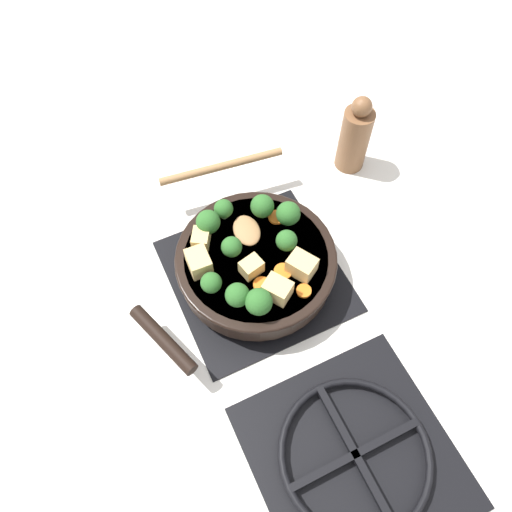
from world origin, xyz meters
The scene contains 24 objects.
ground_plane centered at (0.00, 0.00, 0.00)m, with size 2.40×2.40×0.00m, color white.
front_burner_grate centered at (0.00, 0.00, 0.01)m, with size 0.31×0.31×0.03m.
rear_burner_grate centered at (0.00, 0.36, 0.01)m, with size 0.31×0.31×0.03m.
skillet_pan centered at (0.00, 0.00, 0.05)m, with size 0.39×0.29×0.05m.
wooden_spoon centered at (-0.02, -0.15, 0.08)m, with size 0.25×0.22×0.02m.
tofu_cube_center_large centered at (0.02, 0.02, 0.09)m, with size 0.04×0.03×0.03m, color #DBB770.
tofu_cube_near_handle centered at (-0.06, 0.06, 0.10)m, with size 0.05×0.04×0.04m, color #DBB770.
tofu_cube_east_chunk centered at (0.08, -0.07, 0.09)m, with size 0.04×0.03×0.03m, color #DBB770.
tofu_cube_west_chunk centered at (0.10, -0.02, 0.10)m, with size 0.05×0.04×0.04m, color #DBB770.
tofu_cube_back_piece centered at (0.00, 0.08, 0.09)m, with size 0.04×0.04×0.04m, color #DBB770.
broccoli_floret_near_spoon centered at (0.07, 0.07, 0.10)m, with size 0.04×0.04×0.05m.
broccoli_floret_center_top centered at (-0.05, -0.08, 0.10)m, with size 0.04×0.04×0.05m.
broccoli_floret_east_rim centered at (-0.06, 0.01, 0.10)m, with size 0.04×0.04×0.05m.
broccoli_floret_west_rim centered at (-0.08, -0.04, 0.10)m, with size 0.04×0.04×0.05m.
broccoli_floret_north_edge centered at (0.10, 0.03, 0.10)m, with size 0.04×0.04×0.04m.
broccoli_floret_south_cluster centered at (0.05, -0.09, 0.10)m, with size 0.04×0.04×0.05m.
broccoli_floret_mid_floret centered at (0.02, -0.10, 0.10)m, with size 0.04×0.04×0.04m.
broccoli_floret_small_inner centered at (0.04, -0.02, 0.10)m, with size 0.04×0.04×0.04m.
broccoli_floret_tall_stem centered at (0.04, 0.10, 0.11)m, with size 0.05×0.05×0.05m.
carrot_slice_orange_thin centered at (-0.03, 0.05, 0.08)m, with size 0.03×0.03×0.01m, color orange.
carrot_slice_near_center centered at (-0.04, 0.10, 0.08)m, with size 0.03×0.03×0.01m, color orange.
carrot_slice_edge_slice centered at (-0.07, -0.06, 0.08)m, with size 0.03×0.03×0.01m, color orange.
carrot_slice_under_broccoli centered at (0.02, 0.06, 0.08)m, with size 0.03×0.03×0.01m, color orange.
pepper_mill centered at (-0.31, -0.17, 0.08)m, with size 0.06×0.06×0.18m.
Camera 1 is at (0.19, 0.41, 0.84)m, focal length 35.00 mm.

